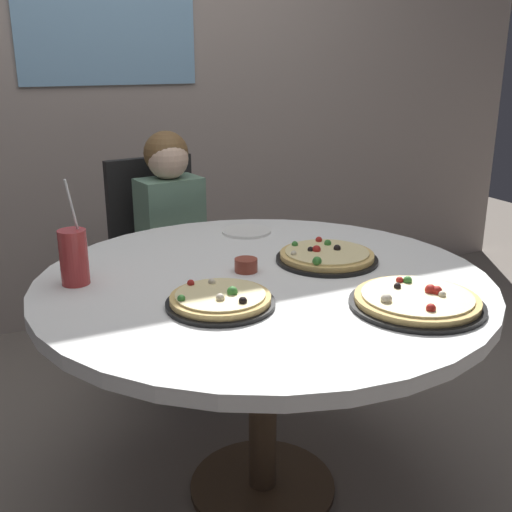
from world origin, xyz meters
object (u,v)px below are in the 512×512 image
Objects in this scene: dining_table at (263,303)px; plate_small at (246,231)px; pizza_cheese at (417,301)px; pizza_veggie at (220,300)px; pizza_pepperoni at (326,256)px; sauce_bowl at (246,265)px; soda_cup at (74,257)px; diner_child at (181,276)px; chair_wooden at (162,254)px.

dining_table is 7.47× the size of plate_small.
pizza_cheese is 0.84m from plate_small.
pizza_veggie is 1.61× the size of plate_small.
pizza_cheese reaches higher than plate_small.
pizza_pepperoni is at bearing 23.46° from pizza_veggie.
sauce_bowl is at bearing 122.94° from pizza_cheese.
soda_cup is 0.72m from plate_small.
diner_child is at bearing 101.86° from pizza_cheese.
diner_child is at bearing 111.48° from plate_small.
plate_small is (0.17, -0.54, 0.22)m from chair_wooden.
pizza_pepperoni is 0.42m from plate_small.
soda_cup is at bearing 133.42° from pizza_veggie.
pizza_cheese reaches higher than pizza_pepperoni.
diner_child is 1.03m from pizza_veggie.
dining_table is 3.81× the size of pizza_cheese.
chair_wooden reaches higher than pizza_cheese.
pizza_pepperoni reaches higher than plate_small.
dining_table is 0.27m from pizza_veggie.
diner_child reaches higher than sauce_bowl.
plate_small is at bearing 71.34° from dining_table.
pizza_cheese is at bearing -87.88° from pizza_pepperoni.
diner_child reaches higher than dining_table.
soda_cup reaches higher than plate_small.
sauce_bowl is (-0.27, 0.02, 0.00)m from pizza_pepperoni.
diner_child reaches higher than soda_cup.
sauce_bowl is (-0.03, 0.07, 0.11)m from dining_table.
plate_small is at bearing 65.19° from sauce_bowl.
pizza_cheese is 5.03× the size of sauce_bowl.
pizza_veggie is 0.89× the size of pizza_pepperoni.
pizza_pepperoni is 0.27m from sauce_bowl.
sauce_bowl reaches higher than plate_small.
pizza_cheese reaches higher than pizza_veggie.
plate_small is (0.14, -0.36, 0.27)m from diner_child.
diner_child reaches higher than pizza_cheese.
diner_child is 6.01× the size of plate_small.
diner_child is (0.02, -0.18, -0.05)m from chair_wooden.
pizza_veggie is at bearing -156.54° from pizza_pepperoni.
pizza_cheese reaches higher than sauce_bowl.
sauce_bowl is at bearing -13.30° from soda_cup.
soda_cup is 4.38× the size of sauce_bowl.
soda_cup reaches higher than pizza_pepperoni.
pizza_pepperoni reaches higher than dining_table.
chair_wooden is 0.96m from sauce_bowl.
dining_table is 4.64× the size of pizza_veggie.
soda_cup is 1.70× the size of plate_small.
pizza_pepperoni is at bearing -10.29° from soda_cup.
pizza_veggie is (-0.19, -1.14, 0.24)m from chair_wooden.
plate_small is (-0.11, 0.83, -0.01)m from pizza_cheese.
chair_wooden is 3.10× the size of soda_cup.
chair_wooden is at bearing 58.58° from soda_cup.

